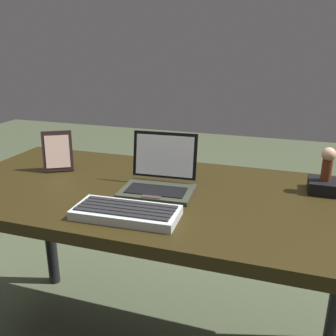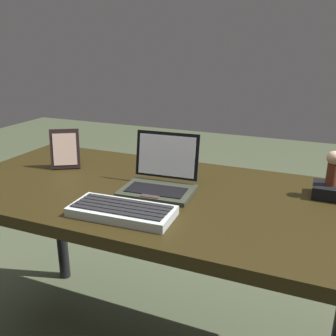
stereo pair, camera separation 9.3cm
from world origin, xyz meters
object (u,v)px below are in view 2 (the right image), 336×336
external_keyboard (122,211)px  figurine (333,166)px  laptop_front (160,180)px  figurine_stand (329,191)px  photo_frame (65,149)px

external_keyboard → figurine: figurine is taller
laptop_front → external_keyboard: bearing=-95.5°
figurine_stand → photo_frame: bearing=-174.7°
laptop_front → figurine: laptop_front is taller
laptop_front → figurine_stand: size_ratio=2.38×
external_keyboard → figurine: 0.70m
external_keyboard → photo_frame: 0.54m
laptop_front → photo_frame: bearing=171.0°
external_keyboard → photo_frame: (-0.44, 0.30, 0.07)m
laptop_front → external_keyboard: size_ratio=0.80×
external_keyboard → laptop_front: bearing=84.5°
laptop_front → figurine_stand: bearing=16.8°
laptop_front → figurine_stand: (0.55, 0.17, -0.02)m
laptop_front → photo_frame: size_ratio=1.57×
photo_frame → external_keyboard: bearing=-34.9°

